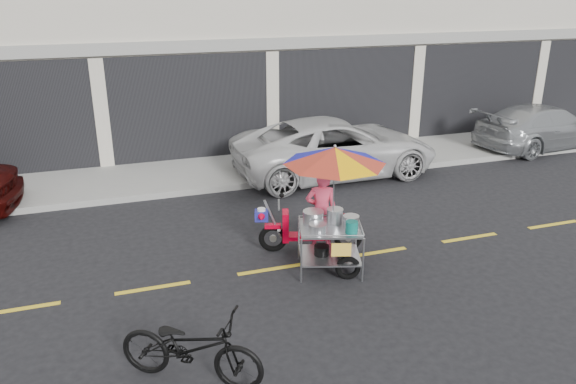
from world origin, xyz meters
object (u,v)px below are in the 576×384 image
object	(u,v)px
food_vendor_rig	(328,188)
near_bicycle	(191,347)
white_pickup	(336,147)
silver_pickup	(543,127)

from	to	relation	value
food_vendor_rig	near_bicycle	bearing A→B (deg)	-121.89
near_bicycle	food_vendor_rig	size ratio (longest dim) A/B	0.84
white_pickup	near_bicycle	world-z (taller)	white_pickup
near_bicycle	food_vendor_rig	world-z (taller)	food_vendor_rig
near_bicycle	food_vendor_rig	bearing A→B (deg)	-15.66
white_pickup	food_vendor_rig	bearing A→B (deg)	153.98
silver_pickup	food_vendor_rig	bearing A→B (deg)	111.20
silver_pickup	near_bicycle	size ratio (longest dim) A/B	2.39
white_pickup	near_bicycle	bearing A→B (deg)	143.63
food_vendor_rig	white_pickup	bearing A→B (deg)	82.18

